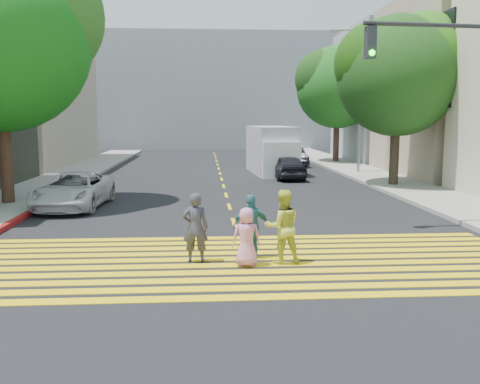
{
  "coord_description": "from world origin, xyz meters",
  "views": [
    {
      "loc": [
        -0.92,
        -10.74,
        3.33
      ],
      "look_at": [
        0.0,
        3.0,
        1.4
      ],
      "focal_mm": 40.0,
      "sensor_mm": 36.0,
      "label": 1
    }
  ],
  "objects": [
    {
      "name": "tree_left",
      "position": [
        -8.23,
        9.75,
        6.44
      ],
      "size": [
        8.07,
        7.82,
        9.55
      ],
      "rotation": [
        0.0,
        0.0,
        0.21
      ],
      "color": "#3C291A",
      "rests_on": "ground"
    },
    {
      "name": "dark_car_near",
      "position": [
        3.59,
        17.86,
        0.66
      ],
      "size": [
        1.66,
        3.89,
        1.31
      ],
      "primitive_type": "imported",
      "rotation": [
        0.0,
        0.0,
        3.17
      ],
      "color": "black",
      "rests_on": "ground"
    },
    {
      "name": "sidewalk_left",
      "position": [
        -8.5,
        22.0,
        0.07
      ],
      "size": [
        3.0,
        40.0,
        0.15
      ],
      "primitive_type": "cube",
      "color": "gray",
      "rests_on": "ground"
    },
    {
      "name": "pedestrian_man",
      "position": [
        -1.14,
        1.37,
        0.81
      ],
      "size": [
        0.6,
        0.41,
        1.62
      ],
      "primitive_type": "imported",
      "rotation": [
        0.0,
        0.0,
        3.11
      ],
      "color": "#373645",
      "rests_on": "ground"
    },
    {
      "name": "white_van",
      "position": [
        3.11,
        20.72,
        1.32
      ],
      "size": [
        2.6,
        6.03,
        2.78
      ],
      "rotation": [
        0.0,
        0.0,
        0.07
      ],
      "color": "#AFAAC0",
      "rests_on": "ground"
    },
    {
      "name": "silver_car",
      "position": [
        3.79,
        30.43,
        0.61
      ],
      "size": [
        1.83,
        4.26,
        1.22
      ],
      "primitive_type": "imported",
      "rotation": [
        0.0,
        0.0,
        3.17
      ],
      "color": "slate",
      "rests_on": "ground"
    },
    {
      "name": "pedestrian_child",
      "position": [
        0.01,
        0.93,
        0.67
      ],
      "size": [
        0.69,
        0.48,
        1.34
      ],
      "primitive_type": "imported",
      "rotation": [
        0.0,
        0.0,
        3.22
      ],
      "color": "pink",
      "rests_on": "ground"
    },
    {
      "name": "curb_red",
      "position": [
        -6.9,
        6.0,
        0.08
      ],
      "size": [
        0.2,
        8.0,
        0.16
      ],
      "primitive_type": "cube",
      "color": "maroon",
      "rests_on": "ground"
    },
    {
      "name": "dark_car_parked",
      "position": [
        5.12,
        25.69,
        0.67
      ],
      "size": [
        1.71,
        4.18,
        1.35
      ],
      "primitive_type": "imported",
      "rotation": [
        0.0,
        0.0,
        0.07
      ],
      "color": "black",
      "rests_on": "ground"
    },
    {
      "name": "tree_right_near",
      "position": [
        8.2,
        14.16,
        5.54
      ],
      "size": [
        7.19,
        6.89,
        8.18
      ],
      "rotation": [
        0.0,
        0.0,
        -0.26
      ],
      "color": "black",
      "rests_on": "ground"
    },
    {
      "name": "backdrop_block",
      "position": [
        0.0,
        48.0,
        6.0
      ],
      "size": [
        30.0,
        8.0,
        12.0
      ],
      "primitive_type": "cube",
      "color": "gray",
      "rests_on": "ground"
    },
    {
      "name": "ground",
      "position": [
        0.0,
        0.0,
        0.0
      ],
      "size": [
        120.0,
        120.0,
        0.0
      ],
      "primitive_type": "plane",
      "color": "black"
    },
    {
      "name": "tree_right_far",
      "position": [
        8.76,
        27.82,
        5.79
      ],
      "size": [
        6.8,
        6.28,
        8.57
      ],
      "rotation": [
        0.0,
        0.0,
        -0.07
      ],
      "color": "black",
      "rests_on": "ground"
    },
    {
      "name": "crosswalk",
      "position": [
        0.0,
        1.28,
        0.01
      ],
      "size": [
        13.4,
        5.3,
        0.01
      ],
      "color": "yellow",
      "rests_on": "ground"
    },
    {
      "name": "pedestrian_woman",
      "position": [
        0.85,
        1.13,
        0.85
      ],
      "size": [
        0.9,
        0.74,
        1.71
      ],
      "primitive_type": "imported",
      "rotation": [
        0.0,
        0.0,
        3.26
      ],
      "color": "gold",
      "rests_on": "ground"
    },
    {
      "name": "street_lamp",
      "position": [
        7.93,
        20.03,
        4.86
      ],
      "size": [
        1.9,
        0.63,
        8.46
      ],
      "rotation": [
        0.0,
        0.0,
        -0.24
      ],
      "color": "gray",
      "rests_on": "ground"
    },
    {
      "name": "pedestrian_extra",
      "position": [
        0.18,
        1.63,
        0.77
      ],
      "size": [
        0.91,
        0.41,
        1.53
      ],
      "primitive_type": "imported",
      "rotation": [
        0.0,
        0.0,
        3.18
      ],
      "color": "teal",
      "rests_on": "ground"
    },
    {
      "name": "sidewalk_right",
      "position": [
        8.5,
        15.0,
        0.07
      ],
      "size": [
        3.0,
        60.0,
        0.15
      ],
      "primitive_type": "cube",
      "color": "gray",
      "rests_on": "ground"
    },
    {
      "name": "lane_line",
      "position": [
        0.0,
        22.5,
        0.01
      ],
      "size": [
        0.12,
        34.4,
        0.01
      ],
      "color": "yellow",
      "rests_on": "ground"
    },
    {
      "name": "white_sedan",
      "position": [
        -5.75,
        9.15,
        0.65
      ],
      "size": [
        2.45,
        4.83,
        1.31
      ],
      "primitive_type": "imported",
      "rotation": [
        0.0,
        0.0,
        -0.06
      ],
      "color": "silver",
      "rests_on": "ground"
    },
    {
      "name": "building_right_grey",
      "position": [
        15.0,
        30.0,
        5.0
      ],
      "size": [
        10.0,
        10.0,
        10.0
      ],
      "primitive_type": "cube",
      "color": "gray",
      "rests_on": "ground"
    },
    {
      "name": "traffic_signal",
      "position": [
        6.66,
        4.84,
        4.13
      ],
      "size": [
        4.35,
        0.74,
        6.39
      ],
      "rotation": [
        0.0,
        0.0,
        0.1
      ],
      "color": "#28272F",
      "rests_on": "ground"
    }
  ]
}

